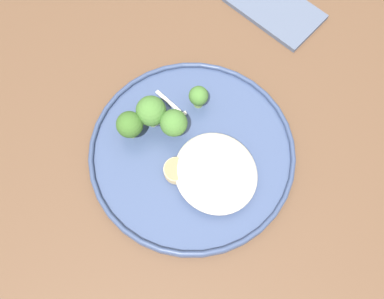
{
  "coord_description": "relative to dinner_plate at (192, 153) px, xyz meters",
  "views": [
    {
      "loc": [
        0.19,
        -0.12,
        1.32
      ],
      "look_at": [
        -0.01,
        -0.01,
        0.76
      ],
      "focal_mm": 40.5,
      "sensor_mm": 36.0,
      "label": 1
    }
  ],
  "objects": [
    {
      "name": "broccoli_floret_rear_charred",
      "position": [
        -0.06,
        -0.06,
        0.03
      ],
      "size": [
        0.04,
        0.04,
        0.05
      ],
      "color": "#7A994C",
      "rests_on": "dinner_plate"
    },
    {
      "name": "onion_sliver_short_strip",
      "position": [
        -0.06,
        -0.0,
        0.01
      ],
      "size": [
        0.01,
        0.05,
        0.0
      ],
      "primitive_type": "cube",
      "rotation": [
        0.0,
        0.0,
        1.48
      ],
      "color": "silver",
      "rests_on": "dinner_plate"
    },
    {
      "name": "folded_napkin",
      "position": [
        -0.16,
        0.24,
        -0.0
      ],
      "size": [
        0.17,
        0.13,
        0.01
      ],
      "primitive_type": "cube",
      "rotation": [
        0.0,
        0.0,
        0.33
      ],
      "color": "#4C566B",
      "rests_on": "wooden_dining_table"
    },
    {
      "name": "broccoli_floret_left_leaning",
      "position": [
        -0.06,
        0.04,
        0.03
      ],
      "size": [
        0.03,
        0.03,
        0.04
      ],
      "color": "#7A994C",
      "rests_on": "dinner_plate"
    },
    {
      "name": "seared_scallop_center_golden",
      "position": [
        0.01,
        0.01,
        0.01
      ],
      "size": [
        0.02,
        0.02,
        0.02
      ],
      "color": "#E5C689",
      "rests_on": "dinner_plate"
    },
    {
      "name": "seared_scallop_left_edge",
      "position": [
        0.08,
        -0.0,
        0.01
      ],
      "size": [
        0.03,
        0.03,
        0.02
      ],
      "color": "beige",
      "rests_on": "dinner_plate"
    },
    {
      "name": "seared_scallop_tilted_round",
      "position": [
        0.05,
        0.0,
        0.01
      ],
      "size": [
        0.02,
        0.02,
        0.02
      ],
      "color": "#DBB77A",
      "rests_on": "dinner_plate"
    },
    {
      "name": "seared_scallop_tiny_bay",
      "position": [
        0.06,
        0.01,
        0.01
      ],
      "size": [
        0.03,
        0.03,
        0.02
      ],
      "color": "#E5C689",
      "rests_on": "dinner_plate"
    },
    {
      "name": "broccoli_floret_front_edge",
      "position": [
        -0.04,
        -0.01,
        0.04
      ],
      "size": [
        0.04,
        0.04,
        0.05
      ],
      "color": "#7A994C",
      "rests_on": "dinner_plate"
    },
    {
      "name": "noodle_bed",
      "position": [
        0.05,
        0.01,
        0.02
      ],
      "size": [
        0.12,
        0.11,
        0.03
      ],
      "color": "beige",
      "rests_on": "dinner_plate"
    },
    {
      "name": "seared_scallop_front_small",
      "position": [
        0.02,
        -0.03,
        0.01
      ],
      "size": [
        0.03,
        0.03,
        0.02
      ],
      "color": "#DBB77A",
      "rests_on": "dinner_plate"
    },
    {
      "name": "broccoli_floret_beside_noodles",
      "position": [
        -0.07,
        -0.03,
        0.04
      ],
      "size": [
        0.04,
        0.04,
        0.06
      ],
      "color": "#89A356",
      "rests_on": "dinner_plate"
    },
    {
      "name": "seared_scallop_large_seared",
      "position": [
        0.05,
        0.04,
        0.01
      ],
      "size": [
        0.03,
        0.03,
        0.01
      ],
      "color": "#DBB77A",
      "rests_on": "dinner_plate"
    },
    {
      "name": "ground",
      "position": [
        0.01,
        0.01,
        -0.75
      ],
      "size": [
        6.0,
        6.0,
        0.0
      ],
      "primitive_type": "plane",
      "color": "#47423D"
    },
    {
      "name": "wooden_dining_table",
      "position": [
        0.01,
        0.01,
        -0.09
      ],
      "size": [
        1.4,
        1.0,
        0.74
      ],
      "color": "brown",
      "rests_on": "ground"
    },
    {
      "name": "seared_scallop_right_edge",
      "position": [
        0.03,
        -0.0,
        0.01
      ],
      "size": [
        0.03,
        0.03,
        0.01
      ],
      "color": "#E5C689",
      "rests_on": "dinner_plate"
    },
    {
      "name": "dinner_plate",
      "position": [
        0.0,
        0.0,
        0.0
      ],
      "size": [
        0.29,
        0.29,
        0.02
      ],
      "color": "#38476B",
      "rests_on": "wooden_dining_table"
    },
    {
      "name": "onion_sliver_long_sliver",
      "position": [
        -0.08,
        0.01,
        0.01
      ],
      "size": [
        0.05,
        0.02,
        0.0
      ],
      "primitive_type": "cube",
      "rotation": [
        0.0,
        0.0,
        0.31
      ],
      "color": "silver",
      "rests_on": "dinner_plate"
    },
    {
      "name": "onion_sliver_pale_crescent",
      "position": [
        -0.07,
        -0.02,
        0.01
      ],
      "size": [
        0.03,
        0.04,
        0.0
      ],
      "primitive_type": "cube",
      "rotation": [
        0.0,
        0.0,
        0.95
      ],
      "color": "silver",
      "rests_on": "dinner_plate"
    }
  ]
}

